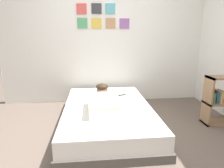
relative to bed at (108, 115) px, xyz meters
name	(u,v)px	position (x,y,z in m)	size (l,w,h in m)	color
ground_plane	(112,142)	(0.02, -0.51, -0.16)	(11.98, 11.98, 0.00)	#66564C
back_wall	(103,40)	(0.02, 1.19, 1.10)	(3.99, 0.12, 2.50)	silver
bed	(108,115)	(0.00, 0.00, 0.00)	(1.30, 2.05, 0.32)	#4C4742
pillow	(114,91)	(0.16, 0.55, 0.22)	(0.52, 0.32, 0.11)	white
person_lying	(104,101)	(-0.06, -0.08, 0.27)	(0.43, 0.92, 0.27)	white
coffee_cup	(110,95)	(0.07, 0.37, 0.20)	(0.12, 0.09, 0.07)	#D84C47
cell_phone	(119,114)	(0.13, -0.34, 0.16)	(0.07, 0.14, 0.01)	black
bookshelf	(219,100)	(1.70, -0.12, 0.23)	(0.45, 0.24, 0.75)	#997251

